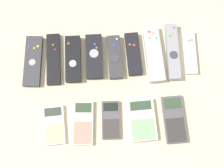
% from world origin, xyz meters
% --- Properties ---
extents(ground_plane, '(3.00, 3.00, 0.00)m').
position_xyz_m(ground_plane, '(0.00, 0.00, 0.00)').
color(ground_plane, beige).
extents(remote_0, '(0.07, 0.19, 0.02)m').
position_xyz_m(remote_0, '(-0.27, 0.12, 0.01)').
color(remote_0, '#333338').
rests_on(remote_0, ground_plane).
extents(remote_1, '(0.05, 0.19, 0.02)m').
position_xyz_m(remote_1, '(-0.20, 0.13, 0.01)').
color(remote_1, black).
rests_on(remote_1, ground_plane).
extents(remote_2, '(0.05, 0.17, 0.03)m').
position_xyz_m(remote_2, '(-0.13, 0.12, 0.01)').
color(remote_2, black).
rests_on(remote_2, ground_plane).
extents(remote_3, '(0.06, 0.16, 0.03)m').
position_xyz_m(remote_3, '(-0.06, 0.13, 0.01)').
color(remote_3, black).
rests_on(remote_3, ground_plane).
extents(remote_4, '(0.05, 0.16, 0.02)m').
position_xyz_m(remote_4, '(0.01, 0.12, 0.01)').
color(remote_4, '#333338').
rests_on(remote_4, ground_plane).
extents(remote_5, '(0.06, 0.16, 0.02)m').
position_xyz_m(remote_5, '(0.08, 0.13, 0.01)').
color(remote_5, black).
rests_on(remote_5, ground_plane).
extents(remote_6, '(0.07, 0.21, 0.03)m').
position_xyz_m(remote_6, '(0.15, 0.13, 0.01)').
color(remote_6, '#B7B7BC').
rests_on(remote_6, ground_plane).
extents(remote_7, '(0.05, 0.21, 0.03)m').
position_xyz_m(remote_7, '(0.22, 0.13, 0.01)').
color(remote_7, gray).
rests_on(remote_7, ground_plane).
extents(remote_8, '(0.05, 0.16, 0.02)m').
position_xyz_m(remote_8, '(0.28, 0.13, 0.01)').
color(remote_8, white).
rests_on(remote_8, ground_plane).
extents(calculator_0, '(0.08, 0.13, 0.01)m').
position_xyz_m(calculator_0, '(-0.20, -0.11, 0.01)').
color(calculator_0, silver).
rests_on(calculator_0, ground_plane).
extents(calculator_1, '(0.08, 0.15, 0.02)m').
position_xyz_m(calculator_1, '(-0.10, -0.10, 0.01)').
color(calculator_1, beige).
rests_on(calculator_1, ground_plane).
extents(calculator_2, '(0.06, 0.13, 0.01)m').
position_xyz_m(calculator_2, '(-0.01, -0.10, 0.01)').
color(calculator_2, '#4C4C51').
rests_on(calculator_2, ground_plane).
extents(calculator_3, '(0.09, 0.14, 0.02)m').
position_xyz_m(calculator_3, '(0.09, -0.10, 0.01)').
color(calculator_3, silver).
rests_on(calculator_3, ground_plane).
extents(calculator_4, '(0.07, 0.16, 0.01)m').
position_xyz_m(calculator_4, '(0.20, -0.11, 0.01)').
color(calculator_4, '#4C4C51').
rests_on(calculator_4, ground_plane).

